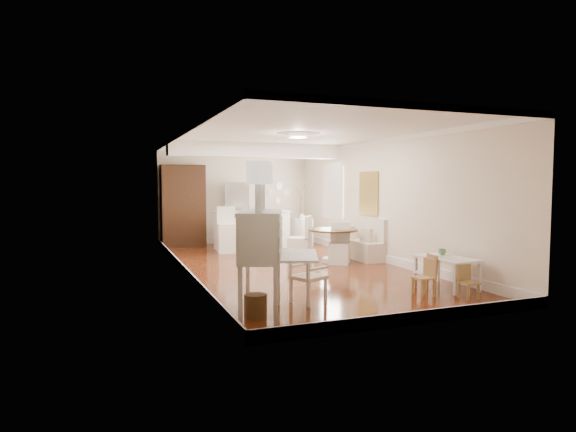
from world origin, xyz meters
TOP-DOWN VIEW (x-y plane):
  - room at (0.04, 0.32)m, footprint 9.00×9.04m
  - secretary_bureau at (-1.70, -3.32)m, footprint 1.46×1.47m
  - gustavian_armchair at (-0.84, -2.98)m, footprint 0.62×0.62m
  - wicker_basket at (-1.81, -3.42)m, footprint 0.39×0.39m
  - kids_table at (1.78, -2.87)m, footprint 0.72×1.11m
  - kids_chair_a at (1.04, -3.24)m, footprint 0.31×0.31m
  - kids_chair_b at (1.34, -2.89)m, footprint 0.32×0.32m
  - kids_chair_c at (1.59, -3.64)m, footprint 0.27×0.27m
  - banquette at (1.99, 0.50)m, footprint 0.52×1.60m
  - dining_table at (1.17, 0.25)m, footprint 1.23×1.23m
  - slip_chair_near at (1.19, -0.01)m, footprint 0.62×0.62m
  - slip_chair_far at (0.61, 0.89)m, footprint 0.69×0.69m
  - breakfast_counter at (0.10, 3.10)m, footprint 2.05×0.65m
  - bar_stool_left at (-0.74, 2.52)m, footprint 0.53×0.53m
  - bar_stool_right at (0.25, 2.35)m, footprint 0.58×0.58m
  - pantry_cabinet at (-1.60, 4.18)m, footprint 1.20×0.60m
  - fridge at (0.30, 4.15)m, footprint 0.75×0.65m
  - sideboard at (1.66, 3.28)m, footprint 0.39×0.81m
  - pencil_cup at (1.89, -2.62)m, footprint 0.17×0.17m
  - branch_vase at (1.66, 3.26)m, footprint 0.21×0.21m

SIDE VIEW (x-z plane):
  - wicker_basket at x=-1.81m, z-range 0.00..0.31m
  - kids_table at x=1.78m, z-range 0.00..0.53m
  - kids_chair_c at x=1.59m, z-range 0.00..0.54m
  - kids_chair_a at x=1.04m, z-range 0.00..0.61m
  - kids_chair_b at x=1.34m, z-range 0.00..0.61m
  - dining_table at x=1.17m, z-range 0.00..0.75m
  - sideboard at x=1.66m, z-range 0.00..0.76m
  - gustavian_armchair at x=-0.84m, z-range 0.00..0.82m
  - slip_chair_near at x=1.19m, z-range 0.00..0.92m
  - banquette at x=1.99m, z-range 0.00..0.98m
  - slip_chair_far at x=0.61m, z-range 0.00..1.02m
  - breakfast_counter at x=0.10m, z-range 0.00..1.03m
  - bar_stool_right at x=0.25m, z-range 0.00..1.17m
  - pencil_cup at x=1.89m, z-range 0.53..0.64m
  - bar_stool_left at x=-0.74m, z-range 0.00..1.19m
  - secretary_bureau at x=-1.70m, z-range 0.00..1.43m
  - branch_vase at x=1.66m, z-range 0.76..0.93m
  - fridge at x=0.30m, z-range 0.00..1.80m
  - pantry_cabinet at x=-1.60m, z-range 0.00..2.30m
  - room at x=0.04m, z-range 0.57..3.39m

